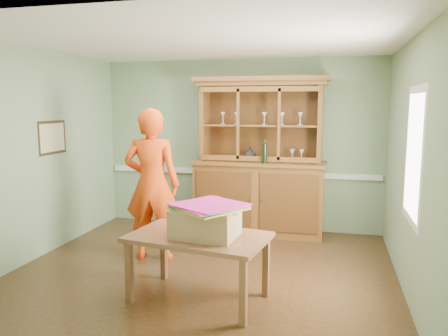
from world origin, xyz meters
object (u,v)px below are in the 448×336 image
(china_hutch, at_px, (259,180))
(dining_table, at_px, (198,243))
(person, at_px, (152,184))
(cardboard_box, at_px, (206,222))

(china_hutch, bearing_deg, dining_table, -94.57)
(dining_table, height_order, person, person)
(dining_table, height_order, cardboard_box, cardboard_box)
(dining_table, bearing_deg, person, 141.21)
(china_hutch, xyz_separation_m, dining_table, (-0.20, -2.51, -0.23))
(china_hutch, distance_m, person, 1.87)
(china_hutch, bearing_deg, person, -127.88)
(china_hutch, relative_size, person, 1.23)
(dining_table, xyz_separation_m, cardboard_box, (0.08, -0.02, 0.22))
(china_hutch, relative_size, cardboard_box, 3.90)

